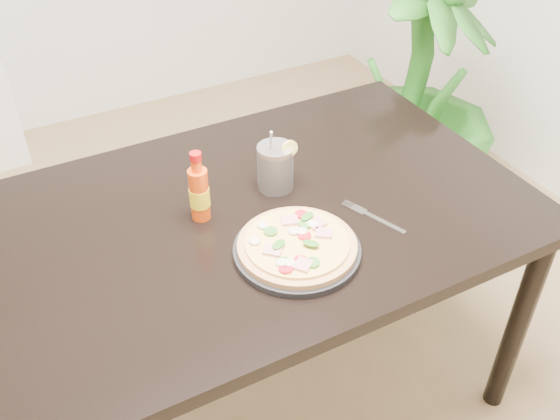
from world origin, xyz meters
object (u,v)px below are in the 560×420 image
plate (297,250)px  houseplant (415,95)px  pizza (297,244)px  hot_sauce_bottle (199,193)px  dining_table (259,234)px  fork (371,216)px  cola_cup (275,168)px

plate → houseplant: (0.95, 0.74, -0.17)m
pizza → hot_sauce_bottle: hot_sauce_bottle is taller
plate → hot_sauce_bottle: size_ratio=1.57×
dining_table → hot_sauce_bottle: (-0.14, 0.04, 0.16)m
pizza → hot_sauce_bottle: (-0.15, 0.23, 0.05)m
plate → pizza: pizza is taller
pizza → hot_sauce_bottle: 0.28m
hot_sauce_bottle → houseplant: size_ratio=0.16×
houseplant → fork: bearing=-135.2°
plate → houseplant: houseplant is taller
fork → houseplant: 1.03m
hot_sauce_bottle → pizza: bearing=-57.7°
hot_sauce_bottle → fork: size_ratio=1.05×
dining_table → cola_cup: 0.18m
hot_sauce_bottle → cola_cup: 0.23m
pizza → fork: 0.24m
cola_cup → fork: bearing=-56.4°
dining_table → fork: 0.30m
hot_sauce_bottle → cola_cup: (0.23, 0.03, -0.02)m
plate → houseplant: size_ratio=0.26×
hot_sauce_bottle → plate: bearing=-57.7°
cola_cup → fork: 0.28m
hot_sauce_bottle → fork: (0.38, -0.20, -0.07)m
hot_sauce_bottle → fork: bearing=-28.2°
pizza → houseplant: houseplant is taller
fork → houseplant: (0.72, 0.71, -0.17)m
hot_sauce_bottle → fork: 0.44m
pizza → cola_cup: bearing=72.9°
houseplant → hot_sauce_bottle: bearing=-155.1°
plate → hot_sauce_bottle: bearing=122.3°
cola_cup → houseplant: size_ratio=0.16×
pizza → houseplant: bearing=37.9°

